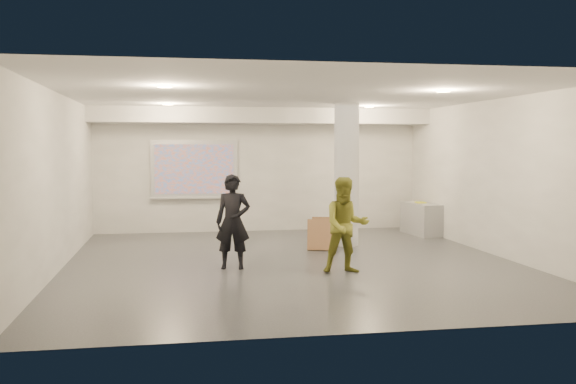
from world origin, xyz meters
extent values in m
cube|color=#34363B|center=(0.00, 0.00, 0.00)|extent=(8.00, 9.00, 0.01)
cube|color=white|center=(0.00, 0.00, 3.00)|extent=(8.00, 9.00, 0.01)
cube|color=beige|center=(0.00, 4.50, 1.50)|extent=(8.00, 0.01, 3.00)
cube|color=beige|center=(0.00, -4.50, 1.50)|extent=(8.00, 0.01, 3.00)
cube|color=beige|center=(-4.00, 0.00, 1.50)|extent=(0.01, 9.00, 3.00)
cube|color=beige|center=(4.00, 0.00, 1.50)|extent=(0.01, 9.00, 3.00)
cube|color=silver|center=(0.00, 3.95, 2.82)|extent=(8.00, 1.10, 0.36)
cylinder|color=#FFD28A|center=(-2.20, 2.50, 2.98)|extent=(0.22, 0.22, 0.02)
cylinder|color=#FFD28A|center=(2.20, 2.50, 2.98)|extent=(0.22, 0.22, 0.02)
cylinder|color=#FFD28A|center=(-2.20, -1.50, 2.98)|extent=(0.22, 0.22, 0.02)
cylinder|color=#FFD28A|center=(2.20, -1.50, 2.98)|extent=(0.22, 0.22, 0.02)
cylinder|color=silver|center=(1.50, 1.80, 1.50)|extent=(0.52, 0.52, 3.00)
cube|color=silver|center=(-1.60, 4.46, 1.55)|extent=(2.10, 0.06, 1.40)
cube|color=blue|center=(-1.60, 4.42, 1.55)|extent=(1.90, 0.01, 1.20)
cube|color=silver|center=(-1.60, 4.40, 0.85)|extent=(2.10, 0.08, 0.04)
cube|color=gray|center=(3.72, 3.11, 0.38)|extent=(0.65, 1.33, 0.75)
cube|color=silver|center=(3.68, 3.41, 0.76)|extent=(0.24, 0.30, 0.02)
cube|color=yellow|center=(3.70, 3.15, 0.77)|extent=(0.20, 0.27, 0.03)
cube|color=brown|center=(1.04, 1.78, 0.31)|extent=(0.58, 0.24, 0.62)
cube|color=brown|center=(0.84, 1.26, 0.31)|extent=(0.61, 0.36, 0.62)
imported|color=black|center=(-1.10, -0.40, 0.81)|extent=(0.65, 0.49, 1.62)
imported|color=olive|center=(0.71, -1.10, 0.79)|extent=(0.80, 0.64, 1.59)
camera|label=1|loc=(-2.06, -11.29, 2.08)|focal=40.00mm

